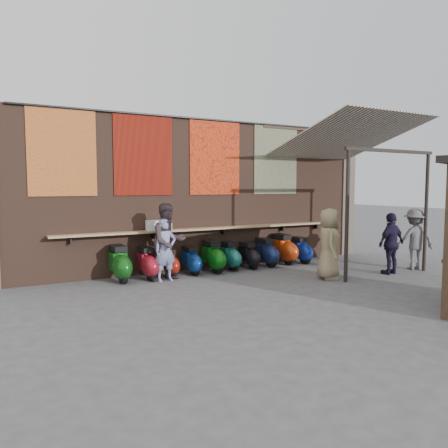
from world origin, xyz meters
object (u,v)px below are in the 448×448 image
scooter_stool_8 (283,249)px  shopper_navy (391,243)px  scooter_stool_9 (300,250)px  scooter_stool_3 (191,261)px  scooter_stool_4 (212,257)px  scooter_stool_7 (266,252)px  scooter_stool_6 (248,255)px  diner_left (165,250)px  shopper_tan (329,244)px  scooter_stool_2 (169,263)px  scooter_stool_5 (229,256)px  shopper_grey (415,239)px  scooter_stool_0 (119,264)px  diner_right (168,242)px  scooter_stool_1 (147,263)px  shelf_box (159,225)px

scooter_stool_8 → shopper_navy: (1.51, -2.50, 0.36)m
scooter_stool_9 → scooter_stool_8: bearing=170.2°
scooter_stool_3 → scooter_stool_4: (0.60, -0.02, 0.06)m
scooter_stool_4 → scooter_stool_7: size_ratio=1.06×
scooter_stool_6 → scooter_stool_9: size_ratio=0.94×
diner_left → scooter_stool_9: bearing=2.0°
scooter_stool_8 → shopper_tan: 2.23m
scooter_stool_3 → shopper_tan: shopper_tan is taller
scooter_stool_7 → scooter_stool_8: size_ratio=0.91×
scooter_stool_2 → scooter_stool_8: bearing=0.8°
scooter_stool_5 → shopper_tan: (1.52, -2.16, 0.48)m
scooter_stool_6 → diner_left: (-2.56, -0.42, 0.39)m
shopper_navy → shopper_grey: shopper_grey is taller
scooter_stool_3 → scooter_stool_5: (1.15, 0.06, 0.02)m
scooter_stool_0 → diner_right: diner_right is taller
scooter_stool_0 → scooter_stool_1: bearing=-2.9°
scooter_stool_3 → diner_left: bearing=-152.6°
shopper_grey → shopper_tan: 2.87m
shelf_box → shopper_grey: bearing=-22.7°
scooter_stool_4 → shopper_tan: (2.06, -2.08, 0.44)m
scooter_stool_2 → shelf_box: bearing=115.2°
shelf_box → scooter_stool_2: shelf_box is taller
scooter_stool_4 → shopper_navy: size_ratio=0.55×
scooter_stool_4 → diner_left: 1.56m
scooter_stool_1 → diner_left: (0.30, -0.44, 0.36)m
scooter_stool_9 → scooter_stool_7: bearing=178.9°
scooter_stool_0 → scooter_stool_8: scooter_stool_8 is taller
diner_right → scooter_stool_5: bearing=6.1°
scooter_stool_4 → diner_right: diner_right is taller
scooter_stool_0 → scooter_stool_2: scooter_stool_0 is taller
scooter_stool_2 → scooter_stool_9: bearing=-0.6°
diner_right → shopper_grey: diner_right is taller
scooter_stool_4 → shopper_grey: (4.93, -2.27, 0.41)m
scooter_stool_7 → scooter_stool_8: bearing=6.0°
shopper_navy → scooter_stool_5: bearing=-42.0°
scooter_stool_1 → scooter_stool_6: 2.86m
scooter_stool_8 → shopper_grey: bearing=-42.5°
scooter_stool_3 → shopper_navy: size_ratio=0.47×
scooter_stool_2 → scooter_stool_9: (4.05, -0.04, 0.03)m
shelf_box → scooter_stool_2: 0.97m
scooter_stool_2 → scooter_stool_6: (2.29, -0.05, 0.01)m
shelf_box → scooter_stool_9: (4.19, -0.34, -0.88)m
diner_left → diner_right: size_ratio=0.81×
scooter_stool_0 → diner_right: 1.24m
scooter_stool_0 → scooter_stool_7: 4.12m
diner_right → shopper_tan: bearing=-33.4°
shelf_box → diner_left: diner_left is taller
scooter_stool_0 → shopper_tan: bearing=-25.4°
diner_right → scooter_stool_3: bearing=19.8°
scooter_stool_5 → diner_right: 2.03m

